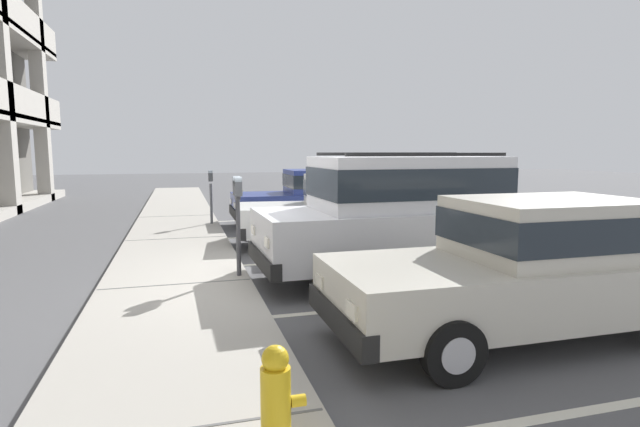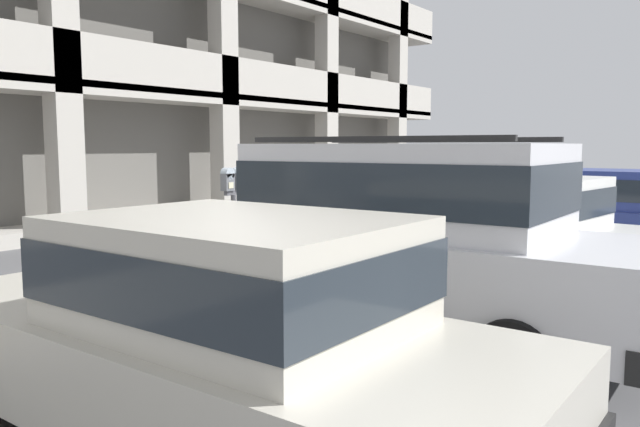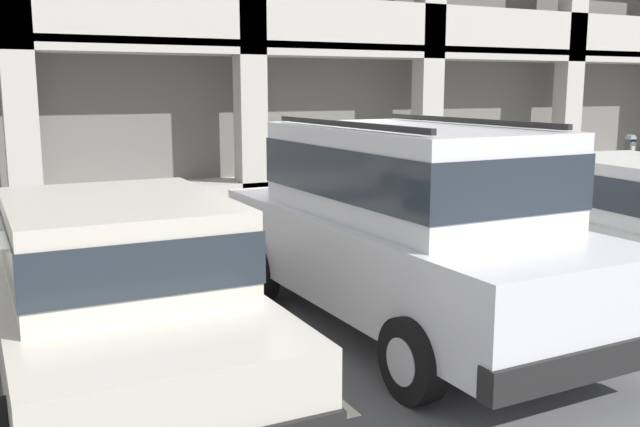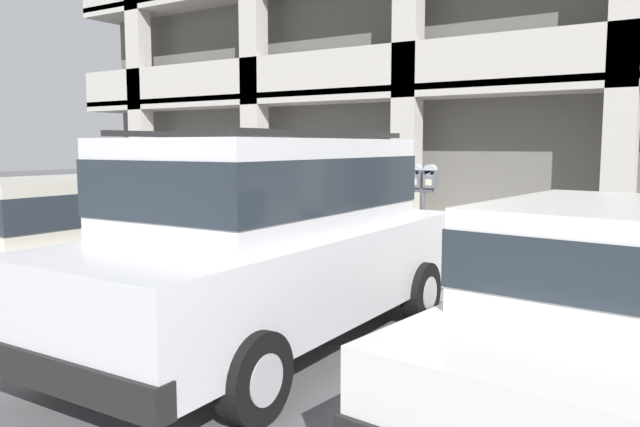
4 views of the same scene
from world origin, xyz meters
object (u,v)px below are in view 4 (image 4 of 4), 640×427
object	(u,v)px
silver_suv	(272,233)
red_sedan	(68,240)
fire_hydrant	(178,230)
dark_hatchback	(622,305)
parking_meter_near	(423,196)

from	to	relation	value
silver_suv	red_sedan	distance (m)	2.81
silver_suv	fire_hydrant	world-z (taller)	silver_suv
silver_suv	red_sedan	bearing A→B (deg)	-176.18
silver_suv	dark_hatchback	xyz separation A→B (m)	(3.01, 0.01, -0.27)
silver_suv	red_sedan	size ratio (longest dim) A/B	1.07
parking_meter_near	fire_hydrant	bearing A→B (deg)	176.35
silver_suv	parking_meter_near	bearing A→B (deg)	81.05
red_sedan	dark_hatchback	world-z (taller)	same
red_sedan	dark_hatchback	size ratio (longest dim) A/B	0.97
silver_suv	parking_meter_near	size ratio (longest dim) A/B	3.10
fire_hydrant	silver_suv	bearing A→B (deg)	-34.45
dark_hatchback	silver_suv	bearing A→B (deg)	-174.29
red_sedan	parking_meter_near	xyz separation A→B (m)	(3.15, 2.90, 0.45)
silver_suv	dark_hatchback	distance (m)	3.03
silver_suv	dark_hatchback	bearing A→B (deg)	-1.04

